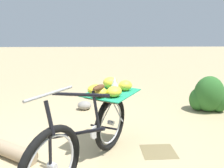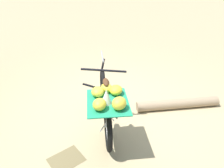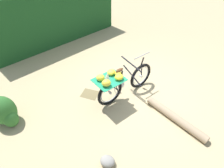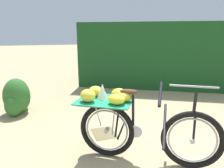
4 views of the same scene
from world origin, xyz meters
TOP-DOWN VIEW (x-y plane):
  - foliage_hedge at (-3.57, 1.88)m, footprint 3.09×4.66m
  - bicycle at (-0.32, -0.37)m, footprint 1.21×1.66m
  - shrub_cluster at (-2.58, -1.98)m, footprint 0.76×0.52m
  - leaf_litter_patch at (-1.15, -0.55)m, footprint 0.44×0.36m

SIDE VIEW (x-z plane):
  - leaf_litter_patch at x=-1.15m, z-range 0.00..0.01m
  - shrub_cluster at x=-2.58m, z-range -0.04..0.68m
  - bicycle at x=-0.32m, z-range -0.01..1.02m
  - foliage_hedge at x=-3.57m, z-range 0.00..1.91m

